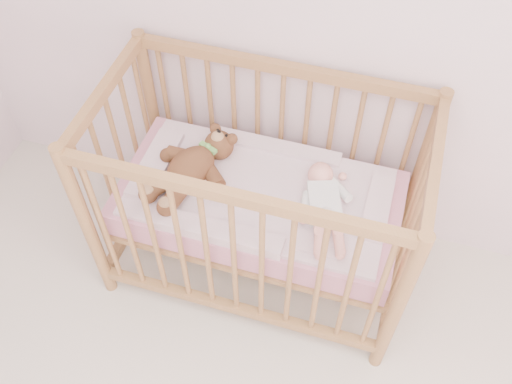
% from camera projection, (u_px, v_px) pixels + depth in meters
% --- Properties ---
extents(crib, '(1.36, 0.76, 1.00)m').
position_uv_depth(crib, '(259.00, 200.00, 2.50)').
color(crib, '#A67546').
rests_on(crib, floor).
extents(mattress, '(1.22, 0.62, 0.13)m').
position_uv_depth(mattress, '(259.00, 203.00, 2.51)').
color(mattress, pink).
rests_on(mattress, crib).
extents(blanket, '(1.10, 0.58, 0.06)m').
position_uv_depth(blanket, '(259.00, 192.00, 2.45)').
color(blanket, '#CE8E9F').
rests_on(blanket, mattress).
extents(baby, '(0.38, 0.54, 0.12)m').
position_uv_depth(baby, '(324.00, 200.00, 2.33)').
color(baby, white).
rests_on(baby, blanket).
extents(teddy_bear, '(0.54, 0.63, 0.15)m').
position_uv_depth(teddy_bear, '(191.00, 167.00, 2.42)').
color(teddy_bear, brown).
rests_on(teddy_bear, blanket).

